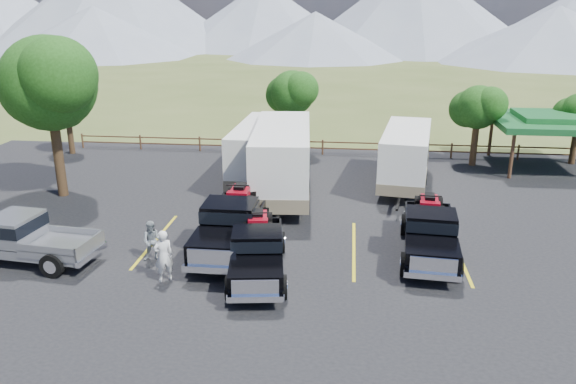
# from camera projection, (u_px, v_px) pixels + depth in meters

# --- Properties ---
(ground) EXTENTS (320.00, 320.00, 0.00)m
(ground) POSITION_uv_depth(u_px,v_px,m) (292.00, 298.00, 18.36)
(ground) COLOR #415122
(ground) RESTS_ON ground
(asphalt_lot) EXTENTS (44.00, 34.00, 0.04)m
(asphalt_lot) POSITION_uv_depth(u_px,v_px,m) (301.00, 258.00, 21.19)
(asphalt_lot) COLOR black
(asphalt_lot) RESTS_ON ground
(stall_lines) EXTENTS (12.12, 5.50, 0.01)m
(stall_lines) POSITION_uv_depth(u_px,v_px,m) (303.00, 247.00, 22.12)
(stall_lines) COLOR gold
(stall_lines) RESTS_ON asphalt_lot
(tree_big_nw) EXTENTS (5.54, 5.18, 7.84)m
(tree_big_nw) POSITION_uv_depth(u_px,v_px,m) (48.00, 83.00, 26.42)
(tree_big_nw) COLOR #332313
(tree_big_nw) RESTS_ON ground
(tree_ne_a) EXTENTS (3.11, 2.92, 4.76)m
(tree_ne_a) POSITION_uv_depth(u_px,v_px,m) (478.00, 107.00, 32.35)
(tree_ne_a) COLOR #332313
(tree_ne_a) RESTS_ON ground
(tree_north) EXTENTS (3.46, 3.24, 5.25)m
(tree_north) POSITION_uv_depth(u_px,v_px,m) (292.00, 93.00, 35.28)
(tree_north) COLOR #332313
(tree_north) RESTS_ON ground
(tree_nw_small) EXTENTS (2.59, 2.43, 3.85)m
(tree_nw_small) POSITION_uv_depth(u_px,v_px,m) (67.00, 111.00, 35.20)
(tree_nw_small) COLOR #332313
(tree_nw_small) RESTS_ON ground
(rail_fence) EXTENTS (36.12, 0.12, 1.00)m
(rail_fence) POSITION_uv_depth(u_px,v_px,m) (354.00, 147.00, 35.40)
(rail_fence) COLOR #513522
(rail_fence) RESTS_ON ground
(pavilion) EXTENTS (6.20, 6.20, 3.22)m
(pavilion) POSITION_uv_depth(u_px,v_px,m) (549.00, 121.00, 32.13)
(pavilion) COLOR #513522
(pavilion) RESTS_ON ground
(mountain_range) EXTENTS (209.00, 71.00, 20.00)m
(mountain_range) POSITION_uv_depth(u_px,v_px,m) (309.00, 11.00, 116.55)
(mountain_range) COLOR gray
(mountain_range) RESTS_ON ground
(rig_left) EXTENTS (2.31, 6.48, 2.16)m
(rig_left) POSITION_uv_depth(u_px,v_px,m) (232.00, 222.00, 21.85)
(rig_left) COLOR black
(rig_left) RESTS_ON asphalt_lot
(rig_center) EXTENTS (2.57, 5.81, 1.87)m
(rig_center) POSITION_uv_depth(u_px,v_px,m) (257.00, 249.00, 19.76)
(rig_center) COLOR black
(rig_center) RESTS_ON asphalt_lot
(rig_right) EXTENTS (2.48, 6.08, 1.98)m
(rig_right) POSITION_uv_depth(u_px,v_px,m) (430.00, 231.00, 21.21)
(rig_right) COLOR black
(rig_right) RESTS_ON asphalt_lot
(trailer_left) EXTENTS (2.52, 8.96, 3.12)m
(trailer_left) POSITION_uv_depth(u_px,v_px,m) (261.00, 152.00, 29.76)
(trailer_left) COLOR white
(trailer_left) RESTS_ON asphalt_lot
(trailer_center) EXTENTS (3.27, 10.21, 3.53)m
(trailer_center) POSITION_uv_depth(u_px,v_px,m) (282.00, 161.00, 27.33)
(trailer_center) COLOR white
(trailer_center) RESTS_ON asphalt_lot
(trailer_right) EXTENTS (3.24, 8.71, 3.01)m
(trailer_right) POSITION_uv_depth(u_px,v_px,m) (406.00, 157.00, 29.12)
(trailer_right) COLOR white
(trailer_right) RESTS_ON asphalt_lot
(pickup_silver) EXTENTS (6.16, 2.61, 1.80)m
(pickup_silver) POSITION_uv_depth(u_px,v_px,m) (20.00, 238.00, 20.63)
(pickup_silver) COLOR gray
(pickup_silver) RESTS_ON asphalt_lot
(person_a) EXTENTS (0.81, 0.75, 1.86)m
(person_a) POSITION_uv_depth(u_px,v_px,m) (163.00, 256.00, 19.14)
(person_a) COLOR silver
(person_a) RESTS_ON asphalt_lot
(person_b) EXTENTS (0.84, 0.71, 1.55)m
(person_b) POSITION_uv_depth(u_px,v_px,m) (152.00, 241.00, 20.75)
(person_b) COLOR gray
(person_b) RESTS_ON asphalt_lot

